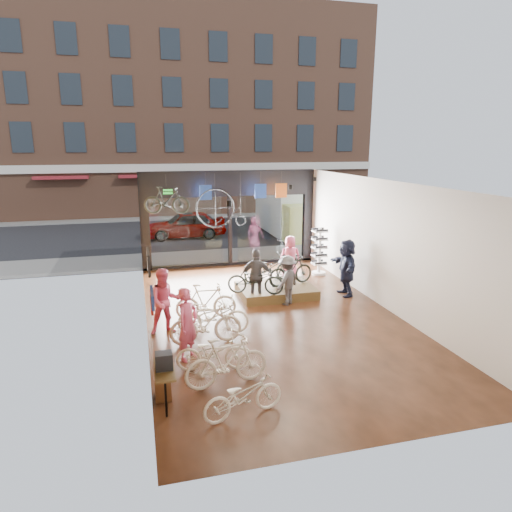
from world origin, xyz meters
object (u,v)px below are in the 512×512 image
object	(u,v)px
box_truck	(294,210)
sunglasses_rack	(319,251)
floor_bike_3	(206,323)
hung_bike	(167,200)
display_bike_left	(255,280)
display_bike_right	(268,268)
display_bike_mid	(291,270)
display_platform	(276,290)
customer_5	(346,267)
penny_farthing	(223,209)
street_car	(186,224)
customer_2	(257,276)
floor_bike_1	(227,361)
customer_3	(287,280)
customer_0	(188,324)
customer_1	(165,301)
customer_4	(290,258)
floor_bike_0	(243,396)
floor_bike_2	(213,352)
floor_bike_4	(213,316)
floor_bike_5	(206,301)

from	to	relation	value
box_truck	sunglasses_rack	distance (m)	7.47
floor_bike_3	hung_bike	distance (m)	6.05
display_bike_left	display_bike_right	distance (m)	1.38
display_bike_mid	display_platform	bearing A→B (deg)	75.32
box_truck	hung_bike	xyz separation A→B (m)	(-7.02, -6.80, 1.53)
customer_5	penny_farthing	bearing A→B (deg)	-129.12
box_truck	floor_bike_3	xyz separation A→B (m)	(-6.56, -12.34, -0.86)
street_car	display_bike_right	size ratio (longest dim) A/B	2.32
hung_bike	customer_2	bearing A→B (deg)	-123.78
floor_bike_1	customer_3	distance (m)	5.10
display_bike_left	sunglasses_rack	size ratio (longest dim) A/B	0.97
customer_0	customer_1	distance (m)	1.69
display_bike_left	sunglasses_rack	xyz separation A→B (m)	(3.12, 2.49, 0.14)
floor_bike_3	customer_0	size ratio (longest dim) A/B	1.05
street_car	sunglasses_rack	bearing A→B (deg)	26.36
sunglasses_rack	customer_5	bearing A→B (deg)	-83.86
customer_3	hung_bike	distance (m)	5.16
display_bike_mid	customer_0	world-z (taller)	customer_0
display_bike_mid	customer_5	distance (m)	1.80
street_car	customer_2	world-z (taller)	customer_2
display_bike_right	customer_0	distance (m)	5.47
customer_4	customer_3	bearing A→B (deg)	81.26
sunglasses_rack	customer_4	bearing A→B (deg)	-160.41
customer_2	display_bike_mid	bearing A→B (deg)	-142.44
display_bike_mid	customer_1	world-z (taller)	customer_1
floor_bike_0	hung_bike	xyz separation A→B (m)	(-0.65, 8.79, 2.52)
floor_bike_2	customer_3	distance (m)	4.62
floor_bike_3	floor_bike_4	bearing A→B (deg)	-25.40
display_bike_mid	floor_bike_5	bearing A→B (deg)	101.81
display_bike_left	display_bike_mid	bearing A→B (deg)	-44.31
floor_bike_3	display_bike_mid	size ratio (longest dim) A/B	1.07
street_car	customer_5	world-z (taller)	customer_5
display_bike_right	sunglasses_rack	size ratio (longest dim) A/B	0.99
display_platform	customer_1	xyz separation A→B (m)	(-3.67, -2.23, 0.72)
hung_bike	display_bike_left	bearing A→B (deg)	-125.37
floor_bike_3	display_bike_right	world-z (taller)	display_bike_right
floor_bike_2	customer_1	size ratio (longest dim) A/B	0.92
floor_bike_3	floor_bike_5	xyz separation A→B (m)	(0.25, 1.65, -0.02)
display_bike_left	display_bike_right	xyz separation A→B (m)	(0.75, 1.16, 0.01)
floor_bike_5	display_bike_mid	world-z (taller)	display_bike_mid
floor_bike_1	display_platform	distance (m)	5.91
display_bike_right	hung_bike	world-z (taller)	hung_bike
customer_0	customer_4	world-z (taller)	customer_0
customer_3	customer_5	world-z (taller)	customer_5
floor_bike_3	penny_farthing	bearing A→B (deg)	-14.82
customer_2	customer_5	xyz separation A→B (m)	(2.99, -0.05, 0.08)
display_bike_left	customer_5	size ratio (longest dim) A/B	0.93
display_platform	hung_bike	world-z (taller)	hung_bike
street_car	customer_0	bearing A→B (deg)	-5.87
floor_bike_2	customer_4	world-z (taller)	customer_4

